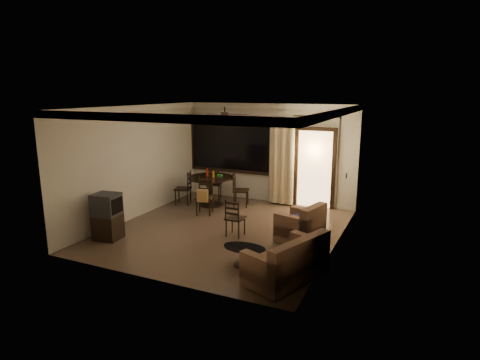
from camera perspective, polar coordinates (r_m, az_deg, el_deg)
The scene contains 12 objects.
ground at distance 9.35m, azimuth -2.06°, elevation -7.08°, with size 5.50×5.50×0.00m, color #7F6651.
room_shell at distance 10.28m, azimuth 5.30°, elevation 5.20°, with size 5.50×6.70×5.50m.
dining_table at distance 11.16m, azimuth -4.17°, elevation -0.42°, with size 1.29×1.29×1.03m.
dining_chair_west at distance 11.41m, azimuth -8.03°, elevation -2.06°, with size 0.53×0.53×0.95m.
dining_chair_east at distance 11.12m, azimuth 0.08°, elevation -2.32°, with size 0.53×0.53×0.95m.
dining_chair_south at distance 10.43m, azimuth -5.08°, elevation -3.25°, with size 0.53×0.56×0.95m.
dining_chair_north at distance 11.89m, azimuth -3.71°, elevation -1.36°, with size 0.53×0.53×0.95m.
tv_cabinet at distance 9.09m, azimuth -18.35°, elevation -4.94°, with size 0.59×0.54×1.01m.
sofa at distance 6.92m, azimuth 6.92°, elevation -11.68°, with size 1.24×1.64×0.78m.
armchair at distance 8.60m, azimuth 8.83°, elevation -6.60°, with size 0.99×0.99×0.82m.
coffee_table at distance 7.46m, azimuth 0.64°, elevation -10.35°, with size 0.81×0.49×0.36m.
side_chair at distance 8.88m, azimuth -0.69°, elevation -6.41°, with size 0.38×0.38×0.85m.
Camera 1 is at (3.97, -7.85, 3.15)m, focal length 30.00 mm.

